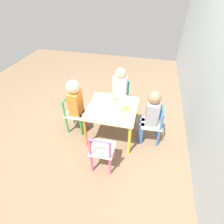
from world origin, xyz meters
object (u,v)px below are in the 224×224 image
at_px(chair_pink, 102,152).
at_px(plate_left, 115,99).
at_px(chair_teal, 120,98).
at_px(child_left, 120,89).
at_px(child_back, 150,113).
at_px(chair_blue, 153,125).
at_px(plate_back, 126,109).
at_px(kids_table, 112,112).
at_px(storage_bin, 126,102).
at_px(child_front, 76,102).
at_px(chair_green, 74,114).

height_order(chair_pink, plate_left, chair_pink).
height_order(chair_teal, child_left, child_left).
height_order(chair_teal, plate_left, chair_teal).
bearing_deg(child_back, chair_teal, -140.33).
distance_m(chair_blue, chair_pink, 0.78).
bearing_deg(plate_back, plate_left, -135.00).
distance_m(kids_table, child_left, 0.49).
distance_m(chair_blue, child_left, 0.74).
bearing_deg(storage_bin, plate_back, 7.79).
distance_m(child_front, plate_back, 0.67).
bearing_deg(chair_pink, child_front, -48.87).
bearing_deg(child_back, plate_left, -110.51).
xyz_separation_m(plate_left, storage_bin, (-0.57, 0.08, -0.42)).
distance_m(kids_table, child_back, 0.49).
xyz_separation_m(chair_teal, plate_left, (0.37, -0.01, 0.22)).
xyz_separation_m(chair_blue, chair_green, (0.03, -1.09, 0.00)).
bearing_deg(plate_back, storage_bin, -172.21).
xyz_separation_m(chair_pink, child_front, (-0.54, -0.50, 0.23)).
bearing_deg(chair_green, chair_teal, -45.48).
relative_size(chair_blue, child_front, 0.67).
bearing_deg(plate_left, child_front, -69.67).
distance_m(kids_table, plate_back, 0.19).
xyz_separation_m(chair_teal, child_back, (0.52, 0.48, 0.19)).
bearing_deg(plate_back, chair_pink, -16.64).
bearing_deg(child_left, child_front, -134.63).
bearing_deg(chair_teal, chair_blue, -43.27).
bearing_deg(child_back, storage_bin, -153.33).
distance_m(chair_teal, chair_green, 0.78).
height_order(chair_blue, plate_left, chair_blue).
bearing_deg(kids_table, storage_bin, 174.18).
height_order(chair_pink, storage_bin, chair_pink).
distance_m(kids_table, chair_blue, 0.57).
relative_size(chair_green, chair_pink, 1.00).
xyz_separation_m(chair_pink, child_left, (-1.03, -0.01, 0.20)).
relative_size(chair_blue, child_back, 0.70).
bearing_deg(chair_blue, storage_bin, -149.69).
relative_size(child_left, child_back, 1.03).
relative_size(chair_blue, plate_left, 3.47).
bearing_deg(chair_blue, plate_back, -88.67).
distance_m(chair_teal, plate_left, 0.43).
height_order(kids_table, plate_left, plate_left).
height_order(chair_green, child_back, child_back).
distance_m(plate_left, plate_back, 0.25).
distance_m(child_front, storage_bin, 1.03).
distance_m(child_back, child_front, 0.97).
distance_m(chair_teal, storage_bin, 0.29).
relative_size(chair_teal, plate_back, 3.36).
bearing_deg(storage_bin, chair_teal, -19.02).
bearing_deg(plate_back, chair_blue, 94.07).
distance_m(chair_teal, child_left, 0.21).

